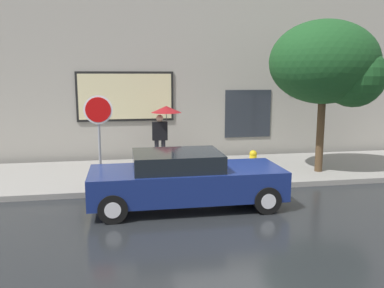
# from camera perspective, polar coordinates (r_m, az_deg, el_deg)

# --- Properties ---
(ground_plane) EXTENTS (60.00, 60.00, 0.00)m
(ground_plane) POSITION_cam_1_polar(r_m,az_deg,el_deg) (10.06, 4.96, -8.39)
(ground_plane) COLOR black
(sidewalk) EXTENTS (20.00, 4.00, 0.15)m
(sidewalk) POSITION_cam_1_polar(r_m,az_deg,el_deg) (12.85, 1.52, -3.97)
(sidewalk) COLOR gray
(sidewalk) RESTS_ON ground
(building_facade) EXTENTS (20.00, 0.67, 7.00)m
(building_facade) POSITION_cam_1_polar(r_m,az_deg,el_deg) (14.94, -0.42, 11.15)
(building_facade) COLOR #9E998E
(building_facade) RESTS_ON ground
(parked_car) EXTENTS (4.57, 1.82, 1.35)m
(parked_car) POSITION_cam_1_polar(r_m,az_deg,el_deg) (9.54, -1.01, -5.11)
(parked_car) COLOR navy
(parked_car) RESTS_ON ground
(fire_hydrant) EXTENTS (0.30, 0.44, 0.74)m
(fire_hydrant) POSITION_cam_1_polar(r_m,az_deg,el_deg) (12.32, 8.75, -2.62)
(fire_hydrant) COLOR yellow
(fire_hydrant) RESTS_ON sidewalk
(pedestrian_with_umbrella) EXTENTS (1.01, 1.01, 2.00)m
(pedestrian_with_umbrella) POSITION_cam_1_polar(r_m,az_deg,el_deg) (13.22, -4.03, 3.70)
(pedestrian_with_umbrella) COLOR black
(pedestrian_with_umbrella) RESTS_ON sidewalk
(street_tree) EXTENTS (3.36, 2.86, 4.65)m
(street_tree) POSITION_cam_1_polar(r_m,az_deg,el_deg) (12.87, 19.24, 10.62)
(street_tree) COLOR #4C3823
(street_tree) RESTS_ON sidewalk
(stop_sign) EXTENTS (0.76, 0.10, 2.48)m
(stop_sign) POSITION_cam_1_polar(r_m,az_deg,el_deg) (10.79, -13.26, 2.97)
(stop_sign) COLOR gray
(stop_sign) RESTS_ON sidewalk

